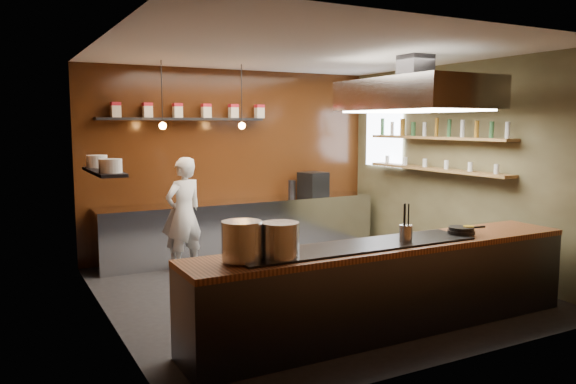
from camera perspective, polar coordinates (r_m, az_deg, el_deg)
floor at (r=7.35m, az=2.29°, el=-9.91°), size 5.00×5.00×0.00m
back_wall at (r=9.29m, az=-5.50°, el=3.04°), size 5.00×0.00×5.00m
left_wall at (r=6.18m, az=-18.05°, el=0.77°), size 0.00×5.00×5.00m
right_wall at (r=8.60m, az=16.88°, el=2.45°), size 0.00×5.00×5.00m
ceiling at (r=7.08m, az=2.41°, el=14.01°), size 5.00×5.00×0.00m
window_pane at (r=9.82m, az=9.71°, el=5.51°), size 0.00×1.00×1.00m
prep_counter at (r=9.12m, az=-4.62°, el=-3.68°), size 4.60×0.65×0.90m
pass_counter at (r=5.94m, az=10.21°, el=-9.42°), size 4.40×0.72×0.94m
tin_shelf at (r=8.83m, az=-10.64°, el=7.29°), size 2.60×0.26×0.04m
plate_shelf at (r=7.19m, az=-18.22°, el=1.98°), size 0.30×1.40×0.04m
bottle_shelf_upper at (r=8.68m, az=14.83°, el=5.34°), size 0.26×2.80×0.04m
bottle_shelf_lower at (r=8.70m, az=14.73°, el=2.25°), size 0.26×2.80×0.04m
extractor_hood at (r=7.47m, az=12.74°, el=9.67°), size 1.20×2.00×0.72m
pendant_left at (r=8.06m, az=-12.62°, el=6.94°), size 0.10×0.10×0.95m
pendant_right at (r=8.46m, az=-4.71°, el=7.08°), size 0.10×0.10×0.95m
storage_tins at (r=8.88m, az=-9.73°, el=8.16°), size 2.43×0.13×0.22m
plate_stacks at (r=7.18m, az=-18.25°, el=2.77°), size 0.26×1.16×0.16m
bottles at (r=8.68m, az=14.85°, el=6.26°), size 0.06×2.66×0.24m
wine_glasses at (r=8.70m, az=14.75°, el=2.80°), size 0.07×2.37×0.13m
stockpot_large at (r=4.94m, az=-4.70°, el=-4.95°), size 0.47×0.47×0.35m
stockpot_small at (r=5.02m, az=-0.80°, el=-4.90°), size 0.39×0.39×0.32m
utensil_crock at (r=5.83m, az=11.88°, el=-4.13°), size 0.17×0.17×0.17m
frying_pan at (r=6.41m, az=17.22°, el=-3.73°), size 0.46×0.29×0.07m
butter_jar at (r=6.44m, az=17.87°, el=-3.75°), size 0.15×0.15×0.10m
espresso_machine at (r=9.61m, az=2.58°, el=0.81°), size 0.48×0.47×0.41m
chef at (r=8.32m, az=-10.52°, el=-2.18°), size 0.70×0.57×1.65m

